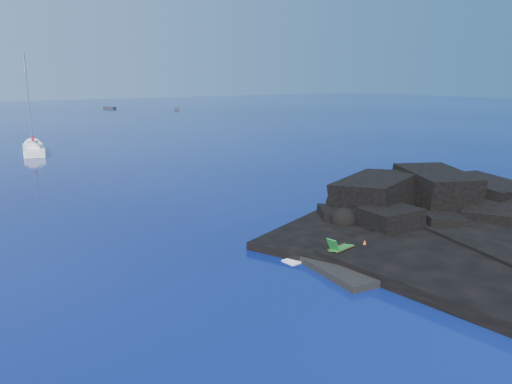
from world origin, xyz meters
TOP-DOWN VIEW (x-y plane):
  - ground at (0.00, 0.00)m, footprint 400.00×400.00m
  - headland at (13.00, 3.00)m, footprint 24.00×24.00m
  - beach at (4.50, 0.50)m, footprint 9.08×6.86m
  - surf_foam at (5.00, 5.00)m, footprint 10.00×8.00m
  - sailboat at (-4.09, 51.62)m, footprint 4.15×12.03m
  - deck_chair at (2.47, 1.48)m, footprint 1.78×1.03m
  - towel at (5.41, -0.58)m, footprint 1.95×1.45m
  - sunbather at (5.41, -0.58)m, footprint 1.72×1.05m
  - marker_cone at (4.10, 1.34)m, footprint 0.42×0.42m
  - distant_boat_a at (31.97, 134.50)m, footprint 3.03×4.53m
  - distant_boat_b at (46.28, 117.46)m, footprint 2.58×4.11m

SIDE VIEW (x-z plane):
  - ground at x=0.00m, z-range 0.00..0.00m
  - headland at x=13.00m, z-range -1.80..1.80m
  - beach at x=4.50m, z-range -0.35..0.35m
  - surf_foam at x=5.00m, z-range -0.03..0.03m
  - sailboat at x=-4.09m, z-range -6.18..6.18m
  - distant_boat_a at x=31.97m, z-range -0.29..0.29m
  - distant_boat_b at x=46.28m, z-range -0.26..0.26m
  - towel at x=5.41m, z-range 0.35..0.40m
  - sunbather at x=5.41m, z-range 0.40..0.64m
  - marker_cone at x=4.10m, z-range 0.35..0.89m
  - deck_chair at x=2.47m, z-range 0.35..1.50m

